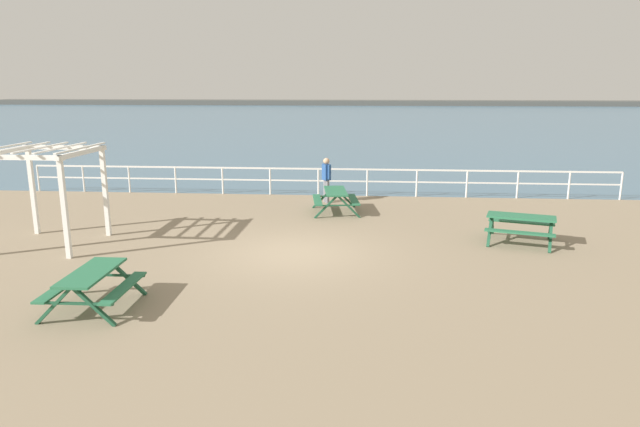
{
  "coord_description": "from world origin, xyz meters",
  "views": [
    {
      "loc": [
        1.76,
        -14.1,
        4.38
      ],
      "look_at": [
        0.58,
        1.17,
        0.8
      ],
      "focal_mm": 31.74,
      "sensor_mm": 36.0,
      "label": 1
    }
  ],
  "objects_px": {
    "picnic_table_mid_centre": "(336,196)",
    "picnic_table_near_left": "(521,222)",
    "lattice_pergola": "(44,173)",
    "picnic_table_near_right": "(92,280)",
    "visitor": "(326,177)"
  },
  "relations": [
    {
      "from": "picnic_table_near_left",
      "to": "picnic_table_mid_centre",
      "type": "height_order",
      "value": "same"
    },
    {
      "from": "picnic_table_near_left",
      "to": "visitor",
      "type": "height_order",
      "value": "visitor"
    },
    {
      "from": "visitor",
      "to": "lattice_pergola",
      "type": "bearing_deg",
      "value": 11.82
    },
    {
      "from": "picnic_table_near_left",
      "to": "picnic_table_near_right",
      "type": "height_order",
      "value": "same"
    },
    {
      "from": "picnic_table_near_right",
      "to": "lattice_pergola",
      "type": "bearing_deg",
      "value": 36.6
    },
    {
      "from": "picnic_table_near_left",
      "to": "picnic_table_mid_centre",
      "type": "bearing_deg",
      "value": 164.63
    },
    {
      "from": "picnic_table_near_right",
      "to": "picnic_table_near_left",
      "type": "bearing_deg",
      "value": -61.39
    },
    {
      "from": "picnic_table_mid_centre",
      "to": "lattice_pergola",
      "type": "distance_m",
      "value": 8.94
    },
    {
      "from": "picnic_table_near_right",
      "to": "picnic_table_mid_centre",
      "type": "relative_size",
      "value": 0.92
    },
    {
      "from": "picnic_table_mid_centre",
      "to": "lattice_pergola",
      "type": "bearing_deg",
      "value": 113.48
    },
    {
      "from": "picnic_table_mid_centre",
      "to": "picnic_table_near_left",
      "type": "bearing_deg",
      "value": -129.57
    },
    {
      "from": "picnic_table_near_left",
      "to": "picnic_table_near_right",
      "type": "bearing_deg",
      "value": -133.76
    },
    {
      "from": "picnic_table_mid_centre",
      "to": "visitor",
      "type": "relative_size",
      "value": 1.19
    },
    {
      "from": "picnic_table_near_left",
      "to": "picnic_table_near_right",
      "type": "distance_m",
      "value": 11.06
    },
    {
      "from": "picnic_table_mid_centre",
      "to": "visitor",
      "type": "bearing_deg",
      "value": 7.05
    }
  ]
}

